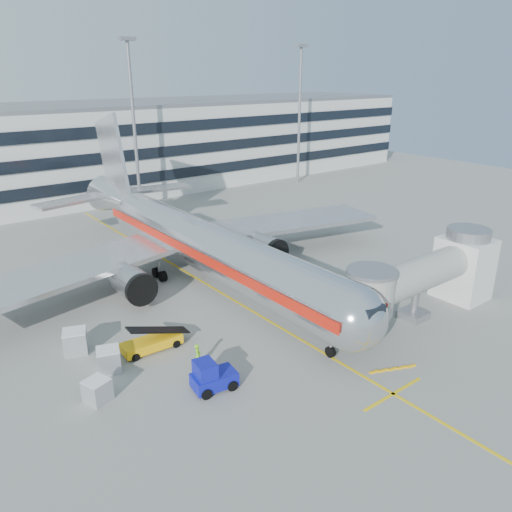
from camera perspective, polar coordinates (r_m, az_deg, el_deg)
ground at (r=44.97m, az=1.10°, el=-7.19°), size 180.00×180.00×0.00m
lead_in_line at (r=52.36m, az=-5.79°, el=-3.15°), size 0.25×70.00×0.01m
stop_bar at (r=36.75m, az=15.41°, el=-14.95°), size 6.00×0.25×0.01m
main_jet at (r=52.22m, az=-6.96°, el=1.72°), size 50.95×48.70×16.06m
jet_bridge at (r=46.94m, az=19.14°, el=-1.96°), size 17.80×4.50×7.00m
terminal at (r=93.30m, az=-22.22°, el=10.89°), size 150.00×24.25×15.60m
light_mast_centre at (r=80.35m, az=-13.87°, el=15.58°), size 2.40×1.20×25.45m
light_mast_east at (r=99.31m, az=5.02°, el=16.88°), size 2.40×1.20×25.45m
belt_loader at (r=40.87m, az=-11.83°, el=-9.61°), size 5.02×1.97×2.38m
baggage_tug at (r=35.54m, az=-5.12°, el=-13.60°), size 3.27×2.34×2.29m
cargo_container_left at (r=39.01m, az=-16.48°, el=-11.29°), size 2.09×2.09×1.74m
cargo_container_right at (r=42.09m, az=-19.95°, el=-9.15°), size 2.24×2.24×1.85m
cargo_container_front at (r=36.07m, az=-17.69°, el=-14.43°), size 1.88×1.88×1.58m
ramp_worker at (r=38.11m, az=-6.67°, el=-11.21°), size 0.71×0.81×1.87m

